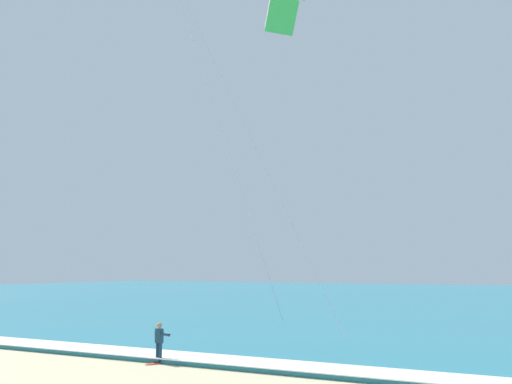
{
  "coord_description": "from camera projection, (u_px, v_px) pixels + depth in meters",
  "views": [
    {
      "loc": [
        15.51,
        -6.18,
        4.01
      ],
      "look_at": [
        2.28,
        18.44,
        7.58
      ],
      "focal_mm": 41.59,
      "sensor_mm": 36.0,
      "label": 1
    }
  ],
  "objects": [
    {
      "name": "sea",
      "position": [
        444.0,
        298.0,
        77.22
      ],
      "size": [
        200.0,
        120.0,
        0.2
      ],
      "primitive_type": "cube",
      "color": "teal",
      "rests_on": "ground"
    },
    {
      "name": "surf_foam",
      "position": [
        177.0,
        356.0,
        25.69
      ],
      "size": [
        200.0,
        2.26,
        0.04
      ],
      "primitive_type": "cube",
      "color": "white",
      "rests_on": "sea"
    },
    {
      "name": "kitesurfer",
      "position": [
        159.0,
        341.0,
        25.1
      ],
      "size": [
        0.61,
        0.6,
        1.69
      ],
      "color": "#143347",
      "rests_on": "ground"
    },
    {
      "name": "surfboard",
      "position": [
        159.0,
        363.0,
        24.97
      ],
      "size": [
        0.78,
        1.47,
        0.09
      ],
      "color": "#E04C38",
      "rests_on": "ground"
    }
  ]
}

